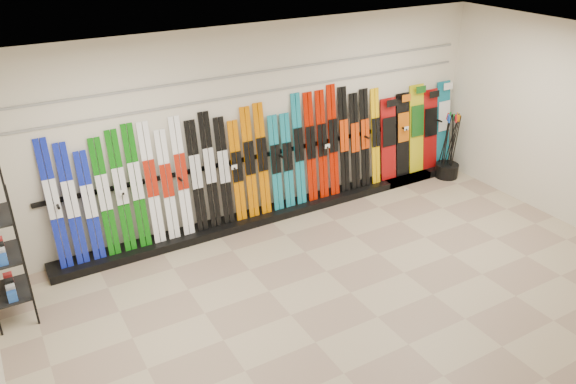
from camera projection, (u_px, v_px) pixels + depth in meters
floor at (351, 293)px, 7.19m from camera, size 8.00×8.00×0.00m
back_wall at (258, 125)px, 8.45m from camera, size 8.00×0.00×8.00m
right_wall at (575, 128)px, 8.31m from camera, size 0.00×5.00×5.00m
ceiling at (365, 59)px, 5.85m from camera, size 8.00×8.00×0.00m
ski_rack_base at (279, 211)px, 9.03m from camera, size 8.00×0.40×0.12m
skis at (237, 167)px, 8.38m from camera, size 5.37×0.28×1.83m
snowboards at (417, 131)px, 10.01m from camera, size 1.59×0.24×1.57m
accessory_rack at (1, 251)px, 6.39m from camera, size 0.40×0.60×1.83m
pole_bin at (446, 170)px, 10.29m from camera, size 0.42×0.42×0.25m
ski_poles at (450, 146)px, 10.08m from camera, size 0.31×0.30×1.18m
slatwall_rail_0 at (258, 93)px, 8.21m from camera, size 7.60×0.02×0.03m
slatwall_rail_1 at (257, 73)px, 8.08m from camera, size 7.60×0.02×0.03m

